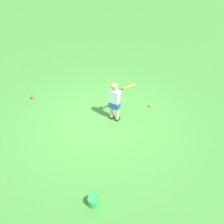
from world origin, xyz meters
name	(u,v)px	position (x,y,z in m)	size (l,w,h in m)	color
ground_plane	(101,120)	(0.00, 0.00, 0.00)	(40.00, 40.00, 0.00)	#479338
child_batter	(115,98)	(-0.36, -0.11, 0.65)	(0.63, 0.58, 1.08)	#232328
play_ball_center_lawn	(150,105)	(-1.22, -0.88, 0.04)	(0.08, 0.08, 0.08)	orange
play_ball_midfield	(32,98)	(2.28, -0.55, 0.04)	(0.08, 0.08, 0.08)	red
toy_bucket	(94,201)	(-0.49, 2.48, 0.10)	(0.22, 0.22, 0.19)	green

